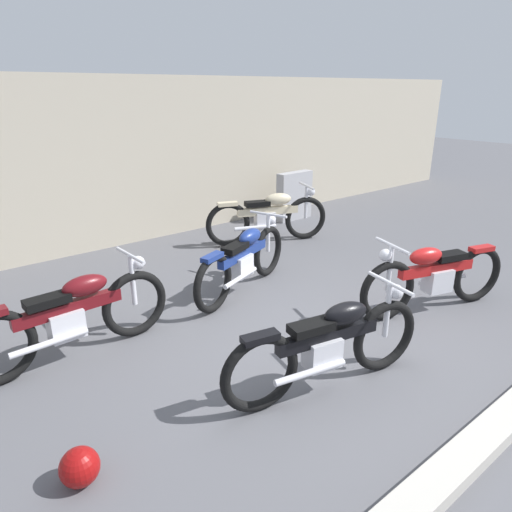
% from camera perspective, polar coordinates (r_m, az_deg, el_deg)
% --- Properties ---
extents(ground_plane, '(40.00, 40.00, 0.00)m').
position_cam_1_polar(ground_plane, '(4.72, 8.14, -11.35)').
color(ground_plane, '#56565B').
extents(building_wall, '(18.00, 0.30, 2.66)m').
position_cam_1_polar(building_wall, '(7.84, -16.19, 11.22)').
color(building_wall, '#B2A893').
rests_on(building_wall, ground_plane).
extents(curb_strip, '(18.00, 0.24, 0.12)m').
position_cam_1_polar(curb_strip, '(3.98, 27.00, -19.44)').
color(curb_strip, '#B7B2A8').
rests_on(curb_strip, ground_plane).
extents(stone_marker, '(0.80, 0.23, 0.93)m').
position_cam_1_polar(stone_marker, '(9.06, 4.82, 7.50)').
color(stone_marker, '#9E9EA3').
rests_on(stone_marker, ground_plane).
extents(helmet, '(0.26, 0.26, 0.26)m').
position_cam_1_polar(helmet, '(3.48, -21.19, -23.39)').
color(helmet, maroon).
rests_on(helmet, ground_plane).
extents(motorcycle_maroon, '(2.04, 0.57, 0.91)m').
position_cam_1_polar(motorcycle_maroon, '(4.67, -22.01, -6.99)').
color(motorcycle_maroon, black).
rests_on(motorcycle_maroon, ground_plane).
extents(motorcycle_red, '(1.94, 0.81, 0.90)m').
position_cam_1_polar(motorcycle_red, '(5.62, 21.34, -2.34)').
color(motorcycle_red, black).
rests_on(motorcycle_red, ground_plane).
extents(motorcycle_black, '(1.94, 0.65, 0.88)m').
position_cam_1_polar(motorcycle_black, '(3.97, 9.10, -10.89)').
color(motorcycle_black, black).
rests_on(motorcycle_black, ground_plane).
extents(motorcycle_cream, '(1.98, 0.97, 0.94)m').
position_cam_1_polar(motorcycle_cream, '(7.61, 1.60, 4.99)').
color(motorcycle_cream, black).
rests_on(motorcycle_cream, ground_plane).
extents(motorcycle_blue, '(1.89, 0.88, 0.89)m').
position_cam_1_polar(motorcycle_blue, '(5.74, -1.54, -0.45)').
color(motorcycle_blue, black).
rests_on(motorcycle_blue, ground_plane).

